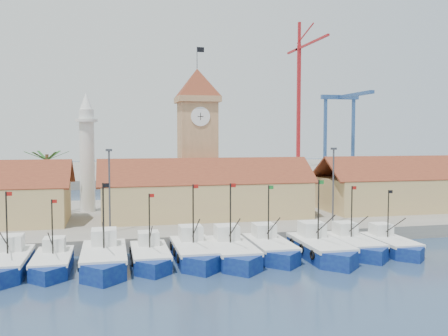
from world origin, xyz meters
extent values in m
plane|color=#1B2C48|center=(0.00, 0.00, 0.00)|extent=(400.00, 400.00, 0.00)
cube|color=gray|center=(0.00, 24.00, 0.75)|extent=(140.00, 32.00, 1.50)
cube|color=gray|center=(0.00, 110.00, 1.00)|extent=(240.00, 80.00, 2.00)
cube|color=navy|center=(-20.78, 3.11, 0.51)|extent=(3.54, 8.01, 1.82)
cube|color=silver|center=(-20.78, 3.11, 1.42)|extent=(3.61, 8.23, 0.35)
cube|color=silver|center=(-20.78, 5.11, 2.22)|extent=(2.12, 2.22, 1.42)
cylinder|color=black|center=(-20.78, 3.62, 4.25)|extent=(0.14, 0.14, 5.66)
cube|color=#A5140F|center=(-20.53, 3.62, 6.87)|extent=(0.51, 0.02, 0.35)
cube|color=navy|center=(-16.98, 3.03, 0.45)|extent=(3.15, 7.13, 1.62)
cube|color=navy|center=(-16.98, -0.53, 0.45)|extent=(3.15, 3.15, 1.62)
cube|color=silver|center=(-16.98, 3.03, 1.26)|extent=(3.21, 7.33, 0.32)
cube|color=silver|center=(-16.98, 4.81, 1.98)|extent=(1.89, 1.98, 1.26)
cylinder|color=black|center=(-16.98, 3.48, 3.78)|extent=(0.13, 0.13, 5.04)
cube|color=#A5140F|center=(-16.76, 3.48, 6.12)|extent=(0.45, 0.02, 0.32)
cube|color=navy|center=(-12.54, 2.75, 0.55)|extent=(3.85, 8.70, 1.98)
cube|color=navy|center=(-12.54, -1.60, 0.55)|extent=(3.85, 3.85, 1.98)
cube|color=silver|center=(-12.54, 2.75, 1.54)|extent=(3.92, 8.94, 0.38)
cube|color=silver|center=(-12.54, 4.92, 2.42)|extent=(2.31, 2.42, 1.54)
cylinder|color=black|center=(-12.54, 3.30, 4.61)|extent=(0.15, 0.15, 6.15)
cube|color=black|center=(-12.26, 3.30, 7.47)|extent=(0.55, 0.02, 0.38)
cube|color=navy|center=(-8.37, 3.28, 0.47)|extent=(3.28, 7.43, 1.69)
cube|color=navy|center=(-8.37, -0.43, 0.47)|extent=(3.28, 3.28, 1.69)
cube|color=silver|center=(-8.37, 3.28, 1.31)|extent=(3.35, 7.63, 0.33)
cube|color=silver|center=(-8.37, 5.14, 2.06)|extent=(1.97, 2.06, 1.31)
cylinder|color=black|center=(-8.37, 3.75, 3.94)|extent=(0.13, 0.13, 5.25)
cube|color=#A5140F|center=(-8.14, 3.75, 6.38)|extent=(0.47, 0.02, 0.33)
cube|color=navy|center=(-4.16, 3.66, 0.52)|extent=(3.65, 8.26, 1.88)
cube|color=navy|center=(-4.16, -0.47, 0.52)|extent=(3.65, 3.65, 1.88)
cube|color=silver|center=(-4.16, 3.66, 1.46)|extent=(3.72, 8.49, 0.37)
cube|color=silver|center=(-4.16, 5.72, 2.29)|extent=(2.19, 2.29, 1.46)
cylinder|color=black|center=(-4.16, 4.18, 4.38)|extent=(0.15, 0.15, 5.84)
cube|color=#A5140F|center=(-3.90, 4.18, 7.09)|extent=(0.52, 0.02, 0.37)
cube|color=navy|center=(-0.67, 2.84, 0.53)|extent=(3.70, 8.38, 1.90)
cube|color=navy|center=(-0.67, -1.35, 0.53)|extent=(3.70, 3.70, 1.90)
cube|color=silver|center=(-0.67, 2.84, 1.48)|extent=(3.78, 8.61, 0.37)
cube|color=silver|center=(-0.67, 4.94, 2.33)|extent=(2.22, 2.33, 1.48)
cylinder|color=black|center=(-0.67, 3.37, 4.44)|extent=(0.15, 0.15, 5.92)
cube|color=#A5140F|center=(-0.41, 3.37, 7.19)|extent=(0.53, 0.02, 0.37)
cube|color=navy|center=(3.45, 3.78, 0.50)|extent=(3.51, 7.94, 1.80)
cube|color=navy|center=(3.45, -0.18, 0.50)|extent=(3.51, 3.51, 1.80)
cube|color=silver|center=(3.45, 3.78, 1.40)|extent=(3.58, 8.16, 0.35)
cube|color=silver|center=(3.45, 5.77, 2.20)|extent=(2.10, 2.20, 1.40)
cylinder|color=black|center=(3.45, 4.29, 4.21)|extent=(0.14, 0.14, 5.61)
cube|color=#197226|center=(3.70, 4.29, 6.81)|extent=(0.50, 0.02, 0.35)
cube|color=navy|center=(8.15, 2.29, 0.54)|extent=(3.79, 8.58, 1.95)
cube|color=navy|center=(8.15, -2.00, 0.54)|extent=(3.79, 3.79, 1.95)
cube|color=silver|center=(8.15, 2.29, 1.52)|extent=(3.87, 8.82, 0.38)
cube|color=silver|center=(8.15, 4.44, 2.38)|extent=(2.28, 2.38, 1.52)
cylinder|color=black|center=(8.15, 2.83, 4.55)|extent=(0.15, 0.15, 6.07)
cube|color=#197226|center=(8.42, 2.83, 7.37)|extent=(0.54, 0.02, 0.38)
cube|color=navy|center=(12.27, 3.38, 0.49)|extent=(3.40, 7.69, 1.75)
cube|color=navy|center=(12.27, -0.47, 0.49)|extent=(3.40, 3.40, 1.75)
cube|color=silver|center=(12.27, 3.38, 1.36)|extent=(3.47, 7.91, 0.34)
cube|color=silver|center=(12.27, 5.30, 2.14)|extent=(2.04, 2.14, 1.36)
cylinder|color=black|center=(12.27, 3.86, 4.08)|extent=(0.14, 0.14, 5.44)
cube|color=#A5140F|center=(12.51, 3.86, 6.60)|extent=(0.49, 0.02, 0.34)
cube|color=navy|center=(16.12, 2.89, 0.45)|extent=(3.17, 7.18, 1.63)
cube|color=navy|center=(16.12, -0.70, 0.45)|extent=(3.17, 3.17, 1.63)
cube|color=silver|center=(16.12, 2.89, 1.27)|extent=(3.23, 7.38, 0.32)
cube|color=silver|center=(16.12, 4.69, 1.99)|extent=(1.90, 1.99, 1.27)
cylinder|color=black|center=(16.12, 3.34, 3.81)|extent=(0.13, 0.13, 5.07)
cube|color=black|center=(16.35, 3.34, 6.16)|extent=(0.45, 0.02, 0.32)
cube|color=tan|center=(0.00, 20.00, 3.75)|extent=(26.00, 10.00, 4.50)
cube|color=brown|center=(0.00, 17.50, 7.50)|extent=(27.04, 5.13, 3.21)
cube|color=brown|center=(0.00, 22.50, 7.50)|extent=(27.04, 5.13, 3.21)
cube|color=tan|center=(32.00, 20.00, 3.75)|extent=(30.00, 10.00, 4.50)
cube|color=brown|center=(32.00, 17.50, 7.50)|extent=(31.20, 5.13, 3.21)
cube|color=brown|center=(32.00, 22.50, 7.50)|extent=(31.20, 5.13, 3.21)
cube|color=tan|center=(0.00, 26.00, 9.00)|extent=(5.00, 5.00, 15.00)
cube|color=tan|center=(0.00, 26.00, 16.90)|extent=(5.80, 5.80, 0.80)
pyramid|color=brown|center=(0.00, 26.00, 19.20)|extent=(5.80, 5.80, 4.00)
cylinder|color=white|center=(0.00, 23.45, 14.50)|extent=(2.60, 0.15, 2.60)
cube|color=black|center=(0.00, 23.37, 14.50)|extent=(0.08, 0.02, 1.00)
cube|color=black|center=(0.00, 23.37, 14.50)|extent=(0.80, 0.02, 0.08)
cylinder|color=#3F3F44|center=(0.00, 26.00, 22.70)|extent=(0.10, 0.10, 3.00)
cube|color=black|center=(0.50, 26.00, 23.80)|extent=(1.00, 0.03, 0.70)
cylinder|color=silver|center=(-15.00, 28.00, 8.50)|extent=(2.00, 2.00, 14.00)
cylinder|color=silver|center=(-15.00, 28.00, 14.00)|extent=(3.00, 3.00, 0.40)
cone|color=silver|center=(-15.00, 28.00, 16.60)|extent=(1.80, 1.80, 2.40)
cylinder|color=brown|center=(-20.00, 26.00, 5.50)|extent=(0.44, 0.44, 8.00)
cube|color=#1E531C|center=(-18.60, 26.00, 9.30)|extent=(2.80, 0.35, 1.18)
cube|color=#1E531C|center=(-19.30, 27.21, 9.30)|extent=(1.71, 2.60, 1.18)
cube|color=#1E531C|center=(-20.70, 27.21, 9.30)|extent=(1.71, 2.60, 1.18)
cube|color=#1E531C|center=(-21.40, 26.00, 9.30)|extent=(2.80, 0.35, 1.18)
cube|color=#1E531C|center=(-20.70, 24.79, 9.30)|extent=(1.71, 2.60, 1.18)
cube|color=#1E531C|center=(-19.30, 24.79, 9.30)|extent=(1.71, 2.60, 1.18)
cylinder|color=#3F3F44|center=(-12.00, 12.00, 6.00)|extent=(0.20, 0.20, 9.00)
cube|color=#3F3F44|center=(-12.00, 12.00, 10.40)|extent=(0.70, 0.25, 0.25)
cylinder|color=#3F3F44|center=(14.00, 12.00, 6.00)|extent=(0.20, 0.20, 9.00)
cube|color=#3F3F44|center=(14.00, 12.00, 10.40)|extent=(0.70, 0.25, 0.25)
cube|color=#A8191D|center=(45.67, 105.00, 20.98)|extent=(1.00, 1.00, 37.96)
cube|color=#A8191D|center=(45.67, 95.44, 38.96)|extent=(0.60, 23.91, 0.60)
cube|color=#A8191D|center=(45.67, 110.00, 38.96)|extent=(0.60, 10.00, 0.60)
cube|color=#A8191D|center=(45.67, 105.00, 43.46)|extent=(0.80, 0.80, 7.00)
cube|color=#2C4D87|center=(57.00, 110.00, 13.00)|extent=(0.90, 0.90, 22.00)
cube|color=#2C4D87|center=(67.00, 110.00, 13.00)|extent=(0.90, 0.90, 22.00)
cube|color=#2C4D87|center=(62.00, 110.00, 24.50)|extent=(13.00, 1.40, 1.40)
cube|color=#2C4D87|center=(62.00, 100.00, 24.50)|extent=(1.40, 22.00, 1.00)
camera|label=1|loc=(-11.76, -42.76, 11.99)|focal=40.00mm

